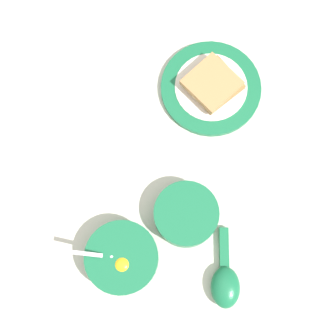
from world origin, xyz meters
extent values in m
plane|color=beige|center=(0.00, 0.00, 0.00)|extent=(3.00, 3.00, 0.00)
cylinder|color=#196B42|center=(0.00, 0.09, 0.02)|extent=(0.13, 0.13, 0.04)
cylinder|color=white|center=(0.00, 0.09, 0.03)|extent=(0.11, 0.11, 0.02)
ellipsoid|color=yellow|center=(0.00, 0.10, 0.04)|extent=(0.03, 0.03, 0.02)
cylinder|color=black|center=(-0.01, 0.09, 0.04)|extent=(0.03, 0.03, 0.00)
ellipsoid|color=silver|center=(0.02, 0.09, 0.04)|extent=(0.03, 0.02, 0.01)
cube|color=silver|center=(0.06, 0.08, 0.06)|extent=(0.05, 0.02, 0.03)
cylinder|color=#196B42|center=(-0.22, -0.21, 0.01)|extent=(0.20, 0.20, 0.01)
cylinder|color=white|center=(-0.22, -0.21, 0.01)|extent=(0.14, 0.14, 0.00)
cube|color=#9E7042|center=(-0.22, -0.21, 0.02)|extent=(0.12, 0.12, 0.01)
cube|color=tan|center=(-0.22, -0.21, 0.03)|extent=(0.12, 0.12, 0.01)
ellipsoid|color=#196B42|center=(-0.17, 0.17, 0.02)|extent=(0.06, 0.08, 0.03)
cube|color=#196B42|center=(-0.18, 0.10, 0.01)|extent=(0.03, 0.08, 0.01)
cylinder|color=#196B42|center=(-0.13, 0.03, 0.02)|extent=(0.12, 0.12, 0.04)
cylinder|color=white|center=(-0.13, 0.03, 0.03)|extent=(0.10, 0.10, 0.01)
camera|label=1|loc=(-0.07, 0.14, 0.87)|focal=50.00mm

